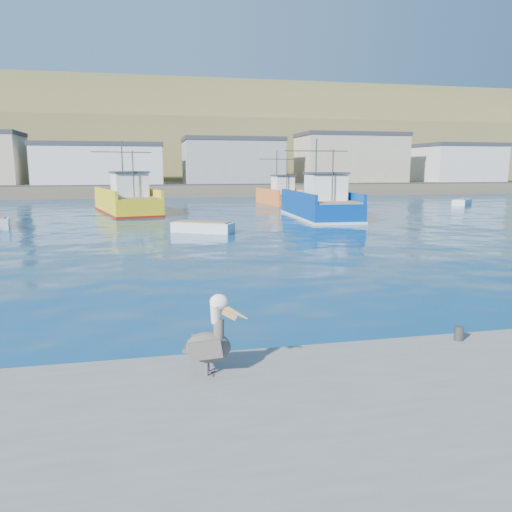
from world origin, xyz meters
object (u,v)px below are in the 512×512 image
(trawler_blue, at_px, (320,205))
(pelican, at_px, (211,340))
(boat_orange, at_px, (280,195))
(skiff_mid, at_px, (203,228))
(trawler_yellow_b, at_px, (127,201))
(skiff_far, at_px, (462,202))

(trawler_blue, relative_size, pelican, 7.98)
(boat_orange, distance_m, skiff_mid, 25.57)
(boat_orange, height_order, pelican, boat_orange)
(trawler_yellow_b, bearing_deg, skiff_mid, -71.24)
(skiff_mid, bearing_deg, skiff_far, 29.87)
(pelican, bearing_deg, trawler_yellow_b, 94.15)
(pelican, bearing_deg, trawler_blue, 67.29)
(trawler_yellow_b, height_order, trawler_blue, trawler_yellow_b)
(skiff_far, relative_size, pelican, 2.52)
(trawler_yellow_b, height_order, pelican, trawler_yellow_b)
(trawler_yellow_b, distance_m, skiff_mid, 16.28)
(pelican, bearing_deg, skiff_mid, 84.13)
(boat_orange, bearing_deg, trawler_blue, -92.67)
(skiff_far, bearing_deg, skiff_mid, -150.13)
(skiff_mid, bearing_deg, trawler_blue, 35.21)
(trawler_yellow_b, xyz_separation_m, pelican, (2.82, -38.83, 0.06))
(trawler_blue, relative_size, skiff_mid, 2.85)
(trawler_yellow_b, height_order, skiff_far, trawler_yellow_b)
(boat_orange, height_order, skiff_mid, boat_orange)
(skiff_far, bearing_deg, trawler_blue, -153.16)
(skiff_mid, bearing_deg, trawler_yellow_b, 108.76)
(trawler_blue, bearing_deg, skiff_far, 26.84)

